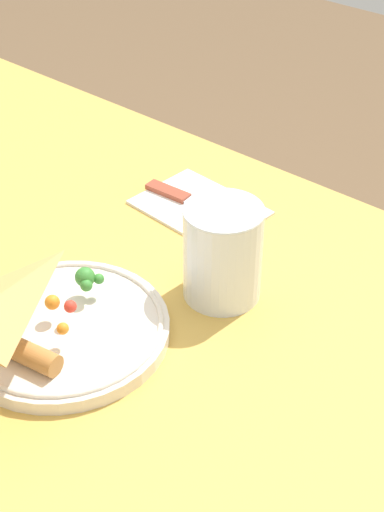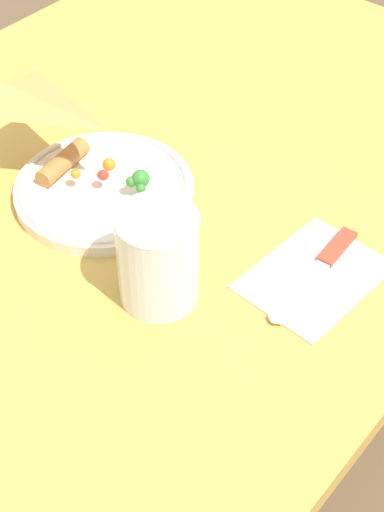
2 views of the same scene
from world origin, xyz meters
The scene contains 5 objects.
dining_table centered at (0.00, 0.00, 0.64)m, with size 1.28×0.87×0.73m.
plate_pizza centered at (0.03, -0.01, 0.75)m, with size 0.23×0.23×0.05m.
milk_glass centered at (0.11, 0.16, 0.79)m, with size 0.09×0.09×0.12m.
napkin_folded centered at (-0.02, 0.28, 0.74)m, with size 0.17×0.13×0.00m.
butter_knife centered at (-0.03, 0.28, 0.74)m, with size 0.18×0.03×0.01m.
Camera 1 is at (0.54, -0.40, 1.31)m, focal length 55.00 mm.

